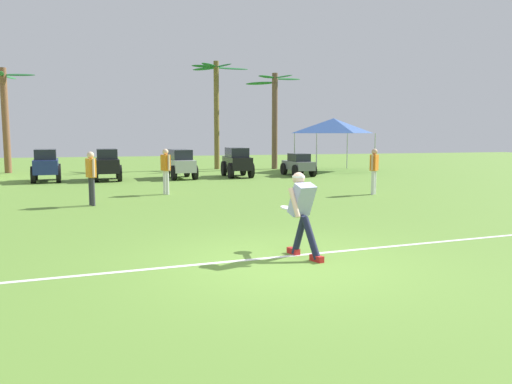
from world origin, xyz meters
The scene contains 16 objects.
ground_plane centered at (0.00, 0.00, 0.00)m, with size 80.00×80.00×0.00m, color olive.
field_line_paint centered at (0.00, 0.41, 0.00)m, with size 18.52×0.11×0.01m, color white.
frisbee_thrower centered at (0.42, 0.35, 0.80)m, with size 0.48×1.12×1.42m.
frisbee_in_flight centered at (0.41, 1.05, 0.73)m, with size 0.37×0.37×0.07m.
teammate_near_sideline centered at (5.88, 7.87, 0.94)m, with size 0.41×0.39×1.56m.
teammate_midfield centered at (-3.27, 7.64, 0.94)m, with size 0.31×0.48×1.56m.
teammate_deep centered at (-0.96, 9.79, 0.94)m, with size 0.32×0.48×1.56m.
parked_car_slot_a centered at (-5.54, 15.97, 0.74)m, with size 1.36×2.43×1.40m.
parked_car_slot_b centered at (-2.99, 15.84, 0.74)m, with size 1.26×2.39×1.40m.
parked_car_slot_c centered at (0.28, 15.92, 0.72)m, with size 1.34×2.47×1.34m.
parked_car_slot_d centered at (3.02, 16.04, 0.74)m, with size 1.16×2.35×1.40m.
parked_car_slot_e centered at (6.08, 15.81, 0.56)m, with size 1.19×2.24×1.10m.
palm_tree_far_left centered at (-8.16, 21.59, 3.19)m, with size 3.11×3.34×5.48m.
palm_tree_left_of_centre centered at (3.12, 21.57, 3.81)m, with size 3.46×2.95×6.24m.
palm_tree_right_of_centre centered at (6.44, 20.83, 3.27)m, with size 3.01×3.45×5.58m.
event_tent centered at (9.09, 18.38, 2.51)m, with size 3.53×3.53×2.92m.
Camera 1 is at (-2.52, -7.38, 2.06)m, focal length 35.00 mm.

